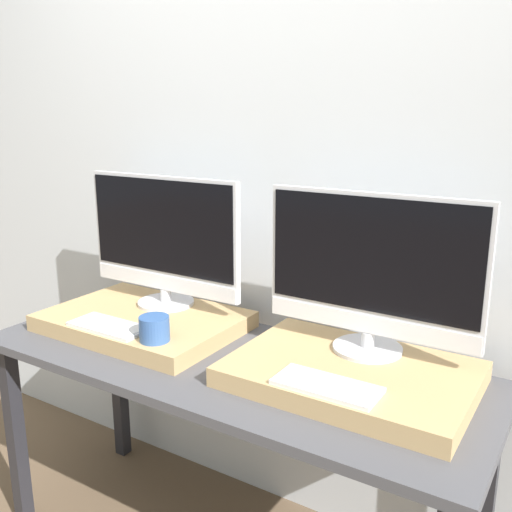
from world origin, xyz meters
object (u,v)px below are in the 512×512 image
(monitor_left, at_px, (163,239))
(keyboard_left, at_px, (109,326))
(mug, at_px, (154,329))
(keyboard_right, at_px, (327,385))
(monitor_right, at_px, (371,271))

(monitor_left, relative_size, keyboard_left, 2.36)
(keyboard_left, bearing_deg, monitor_left, 90.00)
(monitor_left, xyz_separation_m, mug, (0.20, -0.29, -0.21))
(mug, bearing_deg, keyboard_right, 0.00)
(monitor_right, distance_m, keyboard_right, 0.38)
(mug, bearing_deg, monitor_right, 25.67)
(mug, relative_size, keyboard_right, 0.34)
(mug, bearing_deg, keyboard_left, 180.00)
(mug, relative_size, monitor_right, 0.14)
(keyboard_left, height_order, monitor_right, monitor_right)
(monitor_left, relative_size, mug, 6.90)
(monitor_left, relative_size, monitor_right, 1.00)
(monitor_right, height_order, keyboard_right, monitor_right)
(monitor_left, height_order, monitor_right, same)
(mug, distance_m, keyboard_right, 0.60)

